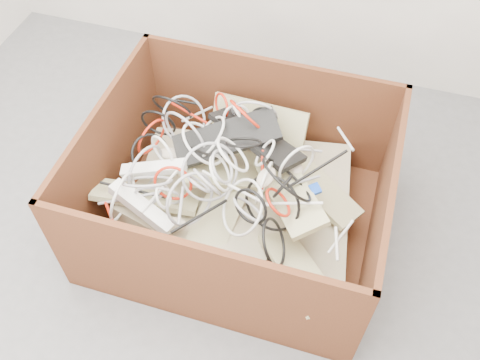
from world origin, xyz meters
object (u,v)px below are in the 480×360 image
(vga_plug, at_px, (315,189))
(cardboard_box, at_px, (235,204))
(power_strip_right, at_px, (142,207))
(power_strip_left, at_px, (154,169))

(vga_plug, bearing_deg, cardboard_box, -127.52)
(power_strip_right, relative_size, vga_plug, 6.79)
(cardboard_box, xyz_separation_m, vga_plug, (0.33, 0.01, 0.22))
(power_strip_right, bearing_deg, cardboard_box, 60.04)
(cardboard_box, relative_size, power_strip_right, 3.94)
(cardboard_box, xyz_separation_m, power_strip_left, (-0.33, -0.06, 0.20))
(vga_plug, bearing_deg, power_strip_right, -106.81)
(power_strip_right, xyz_separation_m, vga_plug, (0.63, 0.27, 0.02))
(power_strip_left, distance_m, vga_plug, 0.67)
(power_strip_right, height_order, vga_plug, power_strip_right)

